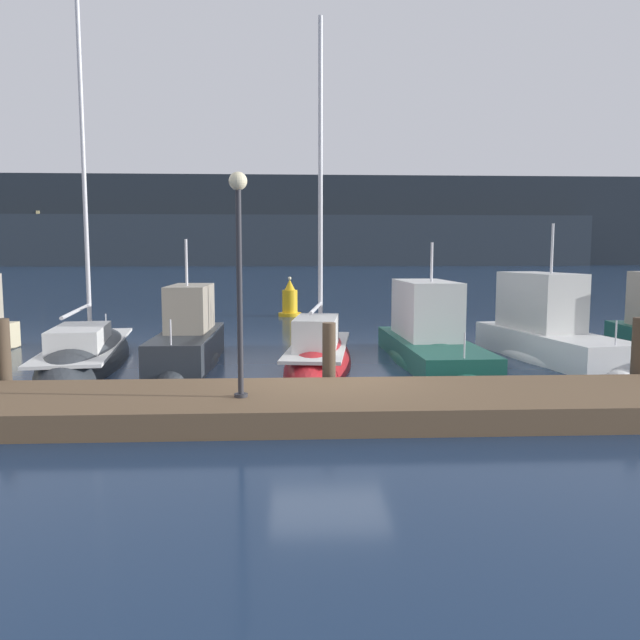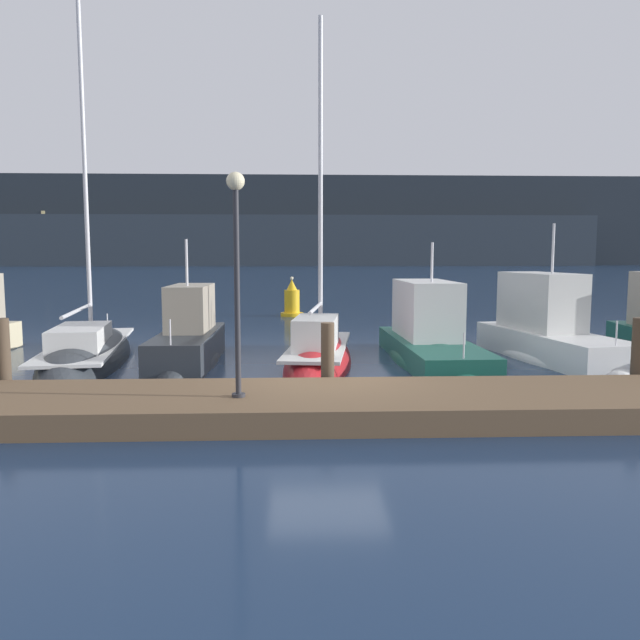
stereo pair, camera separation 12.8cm
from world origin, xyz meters
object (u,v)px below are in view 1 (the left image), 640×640
sailboat_berth_3 (87,358)px  dock_lamppost (239,248)px  motorboat_berth_7 (548,343)px  motorboat_berth_6 (430,348)px  channel_buoy (290,302)px  motorboat_berth_4 (188,350)px  sailboat_berth_5 (319,362)px

sailboat_berth_3 → dock_lamppost: size_ratio=3.36×
motorboat_berth_7 → dock_lamppost: (-8.20, -6.20, 2.63)m
motorboat_berth_6 → motorboat_berth_7: 3.43m
motorboat_berth_6 → channel_buoy: bearing=107.3°
sailboat_berth_3 → motorboat_berth_6: sailboat_berth_3 is taller
motorboat_berth_4 → motorboat_berth_7: (10.07, 0.27, 0.08)m
sailboat_berth_3 → dock_lamppost: (4.73, -6.37, 2.99)m
sailboat_berth_3 → motorboat_berth_4: size_ratio=2.44×
sailboat_berth_5 → motorboat_berth_4: bearing=170.1°
dock_lamppost → motorboat_berth_7: bearing=37.1°
dock_lamppost → channel_buoy: bearing=87.2°
motorboat_berth_4 → sailboat_berth_5: size_ratio=0.55×
motorboat_berth_7 → dock_lamppost: size_ratio=1.65×
sailboat_berth_5 → motorboat_berth_7: size_ratio=1.52×
sailboat_berth_3 → motorboat_berth_6: bearing=-2.1°
sailboat_berth_5 → channel_buoy: bearing=93.2°
motorboat_berth_6 → channel_buoy: (-3.87, 12.39, 0.32)m
motorboat_berth_6 → sailboat_berth_3: bearing=177.9°
motorboat_berth_6 → motorboat_berth_7: motorboat_berth_7 is taller
channel_buoy → dock_lamppost: bearing=-92.8°
sailboat_berth_5 → sailboat_berth_3: bearing=170.5°
dock_lamppost → motorboat_berth_6: bearing=51.6°
sailboat_berth_5 → channel_buoy: 13.14m
motorboat_berth_6 → motorboat_berth_7: size_ratio=1.09×
motorboat_berth_4 → motorboat_berth_6: (6.65, 0.10, -0.01)m
sailboat_berth_5 → motorboat_berth_6: (3.13, 0.72, 0.23)m
motorboat_berth_4 → sailboat_berth_5: sailboat_berth_5 is taller
sailboat_berth_3 → channel_buoy: 13.30m
sailboat_berth_3 → channel_buoy: bearing=64.9°
motorboat_berth_4 → motorboat_berth_6: bearing=0.9°
motorboat_berth_4 → motorboat_berth_7: motorboat_berth_7 is taller
motorboat_berth_4 → dock_lamppost: size_ratio=1.38×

